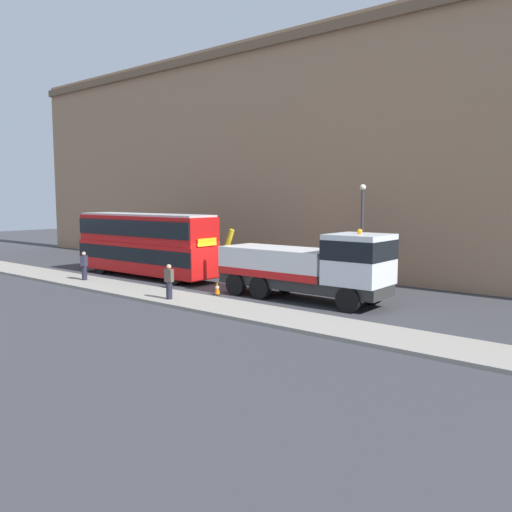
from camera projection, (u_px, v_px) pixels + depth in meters
ground_plane at (222, 287)px, 29.79m from camera, size 120.00×120.00×0.00m
near_kerb at (166, 297)px, 26.57m from camera, size 60.00×2.80×0.15m
building_facade at (300, 152)px, 34.77m from camera, size 60.00×1.50×16.00m
recovery_tow_truck at (309, 266)px, 25.62m from camera, size 10.16×2.75×3.67m
double_decker_bus at (145, 242)px, 33.53m from camera, size 11.07×2.68×4.06m
pedestrian_onlooker at (84, 266)px, 31.37m from camera, size 0.41×0.47×1.71m
pedestrian_bystander at (169, 282)px, 25.46m from camera, size 0.44×0.35×1.71m
traffic_cone_near_bus at (168, 282)px, 29.61m from camera, size 0.36×0.36×0.72m
traffic_cone_midway at (217, 288)px, 27.46m from camera, size 0.36×0.36×0.72m
street_lamp at (362, 226)px, 29.89m from camera, size 0.36×0.36×5.83m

